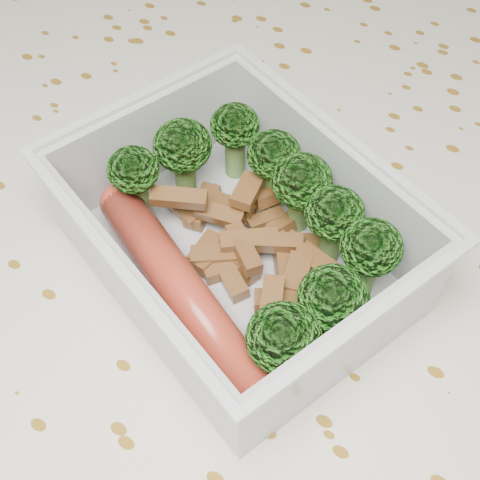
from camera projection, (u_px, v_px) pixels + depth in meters
The scene contains 6 objects.
dining_table at pixel (230, 327), 0.48m from camera, with size 1.40×0.90×0.75m.
tablecloth at pixel (229, 290), 0.44m from camera, with size 1.46×0.96×0.19m.
lunch_container at pixel (238, 243), 0.39m from camera, with size 0.24×0.21×0.07m.
broccoli_florets at pixel (274, 215), 0.38m from camera, with size 0.18×0.15×0.06m.
meat_pile at pixel (250, 242), 0.40m from camera, with size 0.12×0.10×0.03m.
sausage at pixel (181, 289), 0.37m from camera, with size 0.16×0.09×0.03m.
Camera 1 is at (0.14, -0.20, 1.09)m, focal length 50.00 mm.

